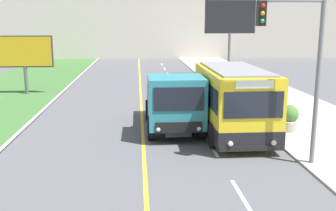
# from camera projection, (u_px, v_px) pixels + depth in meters

# --- Properties ---
(city_bus) EXTENTS (2.64, 6.12, 3.02)m
(city_bus) POSITION_uv_depth(u_px,v_px,m) (233.00, 102.00, 17.13)
(city_bus) COLOR yellow
(city_bus) RESTS_ON ground_plane
(dump_truck) EXTENTS (2.47, 6.15, 2.67)m
(dump_truck) POSITION_uv_depth(u_px,v_px,m) (174.00, 104.00, 17.57)
(dump_truck) COLOR black
(dump_truck) RESTS_ON ground_plane
(traffic_light_mast) EXTENTS (2.28, 0.32, 6.00)m
(traffic_light_mast) POSITION_uv_depth(u_px,v_px,m) (301.00, 56.00, 13.01)
(traffic_light_mast) COLOR slate
(traffic_light_mast) RESTS_ON ground_plane
(billboard_large) EXTENTS (4.75, 0.24, 6.98)m
(billboard_large) POSITION_uv_depth(u_px,v_px,m) (230.00, 19.00, 36.41)
(billboard_large) COLOR #59595B
(billboard_large) RESTS_ON ground_plane
(billboard_small) EXTENTS (3.90, 0.24, 4.05)m
(billboard_small) POSITION_uv_depth(u_px,v_px,m) (24.00, 53.00, 26.98)
(billboard_small) COLOR #59595B
(billboard_small) RESTS_ON ground_plane
(planter_round_near) EXTENTS (1.06, 1.06, 1.17)m
(planter_round_near) POSITION_uv_depth(u_px,v_px,m) (289.00, 119.00, 17.94)
(planter_round_near) COLOR #B7B2A8
(planter_round_near) RESTS_ON sidewalk_right
(planter_round_second) EXTENTS (1.20, 1.20, 1.32)m
(planter_round_second) POSITION_uv_depth(u_px,v_px,m) (266.00, 101.00, 21.65)
(planter_round_second) COLOR #B7B2A8
(planter_round_second) RESTS_ON sidewalk_right
(planter_round_third) EXTENTS (1.07, 1.07, 1.22)m
(planter_round_third) POSITION_uv_depth(u_px,v_px,m) (248.00, 91.00, 25.36)
(planter_round_third) COLOR #B7B2A8
(planter_round_third) RESTS_ON sidewalk_right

